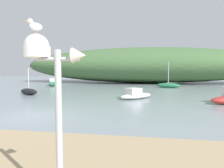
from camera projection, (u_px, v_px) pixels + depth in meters
ground_plane at (36, 116)px, 12.44m from camera, size 120.00×120.00×0.00m
distant_hill at (145, 65)px, 41.00m from camera, size 48.03×13.09×6.83m
mast_structure at (45, 66)px, 3.78m from camera, size 1.16×0.49×3.18m
seagull_on_radar at (35, 26)px, 3.74m from camera, size 0.22×0.34×0.25m
motorboat_mid_channel at (53, 83)px, 33.80m from camera, size 1.75×3.13×1.23m
motorboat_centre_water at (135, 95)px, 19.35m from camera, size 3.42×3.51×1.00m
sailboat_off_point at (29, 91)px, 22.34m from camera, size 2.73×1.93×2.82m
sailboat_far_right at (168, 85)px, 30.48m from camera, size 3.51×1.85×3.71m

